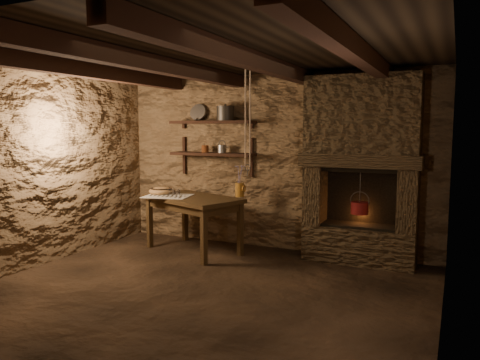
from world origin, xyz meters
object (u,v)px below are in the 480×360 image
at_px(work_table, 193,222).
at_px(iron_stockpot, 225,114).
at_px(wooden_bowl, 161,191).
at_px(red_pot, 360,207).
at_px(stoneware_jug, 240,183).

bearing_deg(work_table, iron_stockpot, 85.02).
relative_size(work_table, wooden_bowl, 4.33).
relative_size(work_table, red_pot, 2.76).
bearing_deg(red_pot, stoneware_jug, -176.65).
relative_size(iron_stockpot, red_pot, 0.45).
distance_m(work_table, stoneware_jug, 0.82).
bearing_deg(stoneware_jug, work_table, -140.53).
distance_m(work_table, wooden_bowl, 0.66).
xyz_separation_m(stoneware_jug, red_pot, (1.58, 0.09, -0.23)).
bearing_deg(iron_stockpot, stoneware_jug, -33.40).
height_order(work_table, wooden_bowl, wooden_bowl).
bearing_deg(stoneware_jug, wooden_bowl, -154.60).
bearing_deg(red_pot, work_table, -170.06).
distance_m(work_table, iron_stockpot, 1.56).
relative_size(work_table, stoneware_jug, 3.50).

